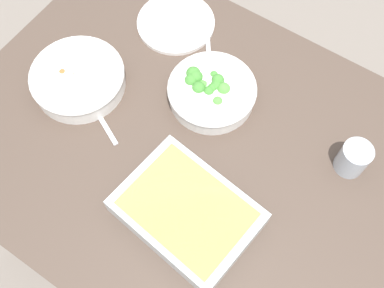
{
  "coord_description": "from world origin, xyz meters",
  "views": [
    {
      "loc": [
        -0.28,
        0.42,
        1.78
      ],
      "look_at": [
        0.0,
        0.0,
        0.74
      ],
      "focal_mm": 43.47,
      "sensor_mm": 36.0,
      "label": 1
    }
  ],
  "objects": [
    {
      "name": "spoon_by_stew",
      "position": [
        0.26,
        0.06,
        0.74
      ],
      "size": [
        0.17,
        0.09,
        0.01
      ],
      "color": "silver",
      "rests_on": "dining_table"
    },
    {
      "name": "side_plate",
      "position": [
        0.25,
        -0.29,
        0.75
      ],
      "size": [
        0.22,
        0.22,
        0.01
      ],
      "primitive_type": "cylinder",
      "color": "white",
      "rests_on": "dining_table"
    },
    {
      "name": "spoon_by_broccoli",
      "position": [
        0.1,
        -0.24,
        0.74
      ],
      "size": [
        0.12,
        0.15,
        0.01
      ],
      "color": "silver",
      "rests_on": "dining_table"
    },
    {
      "name": "dining_table",
      "position": [
        0.0,
        0.0,
        0.65
      ],
      "size": [
        1.2,
        0.9,
        0.74
      ],
      "color": "#4C3D33",
      "rests_on": "ground_plane"
    },
    {
      "name": "stew_bowl",
      "position": [
        0.34,
        0.02,
        0.77
      ],
      "size": [
        0.25,
        0.25,
        0.06
      ],
      "color": "white",
      "rests_on": "dining_table"
    },
    {
      "name": "drink_cup",
      "position": [
        -0.35,
        -0.16,
        0.78
      ],
      "size": [
        0.07,
        0.07,
        0.08
      ],
      "color": "#B2BCC6",
      "rests_on": "dining_table"
    },
    {
      "name": "baking_dish",
      "position": [
        -0.09,
        0.16,
        0.77
      ],
      "size": [
        0.32,
        0.26,
        0.06
      ],
      "color": "silver",
      "rests_on": "dining_table"
    },
    {
      "name": "ground_plane",
      "position": [
        0.0,
        0.0,
        0.0
      ],
      "size": [
        6.0,
        6.0,
        0.0
      ],
      "primitive_type": "plane",
      "color": "slate"
    },
    {
      "name": "broccoli_bowl",
      "position": [
        0.03,
        -0.14,
        0.77
      ],
      "size": [
        0.23,
        0.23,
        0.07
      ],
      "color": "white",
      "rests_on": "dining_table"
    }
  ]
}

